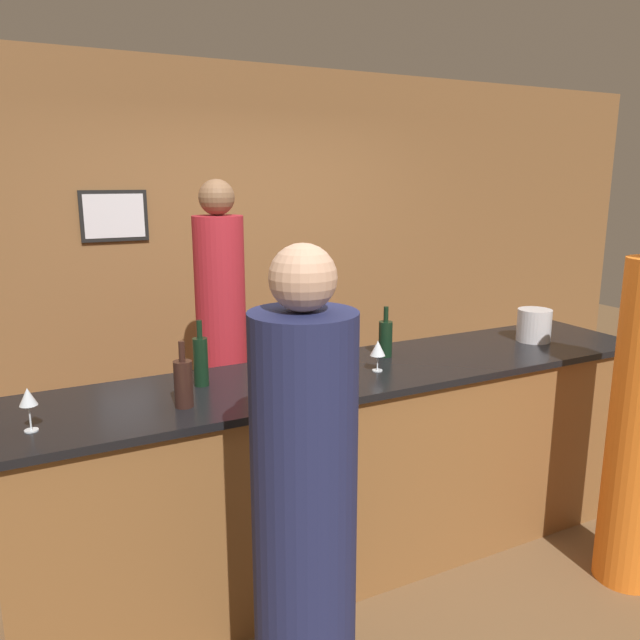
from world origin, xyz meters
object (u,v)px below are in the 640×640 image
bartender (222,359)px  ice_bucket (534,325)px  wine_bottle_2 (183,383)px  wine_bottle_0 (385,338)px  wine_bottle_1 (201,360)px  guest_0 (304,525)px

bartender → ice_bucket: bartender is taller
wine_bottle_2 → wine_bottle_0: bearing=12.5°
bartender → wine_bottle_1: size_ratio=6.44×
wine_bottle_0 → ice_bucket: bearing=-7.3°
wine_bottle_0 → wine_bottle_2: wine_bottle_2 is taller
bartender → wine_bottle_0: bearing=134.0°
wine_bottle_0 → wine_bottle_1: 1.02m
guest_0 → wine_bottle_1: guest_0 is taller
wine_bottle_0 → wine_bottle_1: bearing=-178.8°
bartender → wine_bottle_2: bearing=63.5°
bartender → wine_bottle_0: (0.68, -0.71, 0.21)m
guest_0 → wine_bottle_0: (0.96, 0.98, 0.33)m
wine_bottle_1 → ice_bucket: 1.98m
wine_bottle_0 → ice_bucket: size_ratio=1.40×
wine_bottle_2 → guest_0: bearing=-73.8°
wine_bottle_2 → ice_bucket: size_ratio=1.45×
wine_bottle_1 → wine_bottle_2: bearing=-121.4°
wine_bottle_1 → bartender: bearing=65.2°
wine_bottle_0 → ice_bucket: wine_bottle_0 is taller
guest_0 → wine_bottle_2: size_ratio=6.35×
wine_bottle_1 → ice_bucket: bearing=-2.9°
wine_bottle_1 → ice_bucket: wine_bottle_1 is taller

